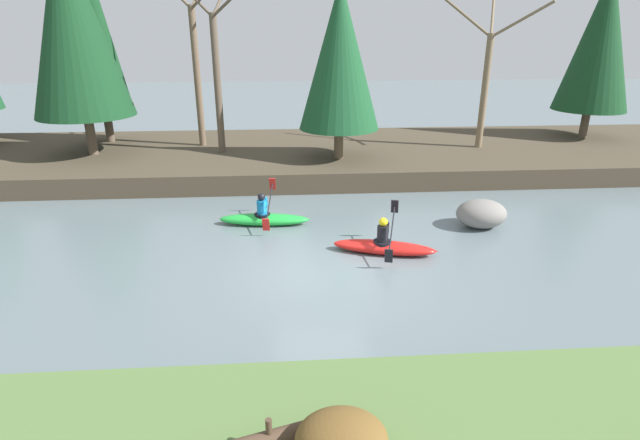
{
  "coord_description": "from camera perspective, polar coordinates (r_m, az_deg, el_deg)",
  "views": [
    {
      "loc": [
        -0.82,
        -11.0,
        5.65
      ],
      "look_at": [
        0.11,
        2.01,
        0.55
      ],
      "focal_mm": 28.0,
      "sensor_mm": 36.0,
      "label": 1
    }
  ],
  "objects": [
    {
      "name": "ground_plane",
      "position": [
        12.39,
        0.15,
        -5.76
      ],
      "size": [
        90.0,
        90.0,
        0.0
      ],
      "primitive_type": "plane",
      "color": "slate"
    },
    {
      "name": "riverbank_far",
      "position": [
        21.74,
        -1.82,
        7.31
      ],
      "size": [
        44.0,
        8.32,
        0.75
      ],
      "color": "#473D2D",
      "rests_on": "ground"
    },
    {
      "name": "conifer_tree_left",
      "position": [
        24.26,
        -24.37,
        18.85
      ],
      "size": [
        2.44,
        2.44,
        8.02
      ],
      "color": "brown",
      "rests_on": "riverbank_far"
    },
    {
      "name": "conifer_tree_mid_left",
      "position": [
        21.94,
        -26.49,
        19.51
      ],
      "size": [
        3.76,
        3.76,
        8.42
      ],
      "color": "brown",
      "rests_on": "riverbank_far"
    },
    {
      "name": "conifer_tree_centre",
      "position": [
        19.36,
        2.28,
        18.19
      ],
      "size": [
        3.06,
        3.06,
        6.51
      ],
      "color": "brown",
      "rests_on": "riverbank_far"
    },
    {
      "name": "conifer_tree_mid_right",
      "position": [
        26.42,
        29.42,
        17.46
      ],
      "size": [
        3.21,
        3.21,
        7.34
      ],
      "color": "brown",
      "rests_on": "riverbank_far"
    },
    {
      "name": "bare_tree_upstream",
      "position": [
        22.28,
        -13.9,
        17.33
      ],
      "size": [
        4.14,
        4.1,
        7.57
      ],
      "color": "brown",
      "rests_on": "riverbank_far"
    },
    {
      "name": "bare_tree_mid_upstream",
      "position": [
        20.88,
        -11.66,
        16.72
      ],
      "size": [
        3.92,
        3.87,
        7.14
      ],
      "color": "brown",
      "rests_on": "riverbank_far"
    },
    {
      "name": "bare_tree_mid_downstream",
      "position": [
        22.45,
        18.46,
        15.19
      ],
      "size": [
        3.39,
        3.35,
        6.14
      ],
      "color": "#7A664C",
      "rests_on": "riverbank_far"
    },
    {
      "name": "shrub_clump_nearest",
      "position": [
        6.39,
        2.46,
        -23.79
      ],
      "size": [
        1.11,
        0.92,
        0.6
      ],
      "color": "brown",
      "rests_on": "riverbank_near"
    },
    {
      "name": "kayaker_lead",
      "position": [
        13.3,
        7.44,
        -2.93
      ],
      "size": [
        2.77,
        2.04,
        1.2
      ],
      "rotation": [
        0.0,
        0.0,
        -0.27
      ],
      "color": "red",
      "rests_on": "ground"
    },
    {
      "name": "kayaker_middle",
      "position": [
        15.16,
        -6.33,
        0.25
      ],
      "size": [
        2.79,
        2.07,
        1.2
      ],
      "rotation": [
        0.0,
        0.0,
        -0.09
      ],
      "color": "green",
      "rests_on": "ground"
    },
    {
      "name": "boulder_midstream",
      "position": [
        15.59,
        17.95,
        0.69
      ],
      "size": [
        1.5,
        1.17,
        0.85
      ],
      "color": "gray",
      "rests_on": "ground"
    }
  ]
}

